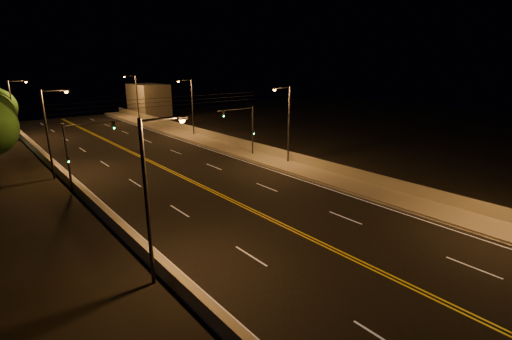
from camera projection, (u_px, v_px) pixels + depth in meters
ground at (467, 314)px, 17.17m from camera, size 160.00×160.00×0.00m
road at (224, 197)px, 32.06m from camera, size 18.00×120.00×0.02m
sidewalk at (309, 172)px, 38.55m from camera, size 3.60×120.00×0.30m
curb at (297, 177)px, 37.44m from camera, size 0.14×120.00×0.15m
parapet_wall at (320, 164)px, 39.37m from camera, size 0.30×120.00×1.00m
jersey_barrier at (112, 220)px, 26.16m from camera, size 0.45×120.00×0.97m
distant_building_right at (149, 100)px, 80.51m from camera, size 6.00×10.00×6.58m
parapet_rail at (321, 159)px, 39.22m from camera, size 0.06×120.00×0.06m
lane_markings at (224, 197)px, 32.00m from camera, size 17.32×116.00×0.00m
streetlight_1 at (287, 120)px, 40.78m from camera, size 2.55×0.28×8.74m
streetlight_2 at (191, 104)px, 56.62m from camera, size 2.55×0.28×8.74m
streetlight_3 at (135, 94)px, 72.85m from camera, size 2.55×0.28×8.74m
streetlight_4 at (151, 191)px, 18.36m from camera, size 2.55×0.28×8.74m
streetlight_5 at (50, 128)px, 35.80m from camera, size 2.55×0.28×8.74m
streetlight_6 at (15, 106)px, 53.24m from camera, size 2.55×0.28×8.74m
traffic_signal_right at (246, 126)px, 44.27m from camera, size 5.11×0.31×6.12m
traffic_signal_left at (79, 148)px, 32.89m from camera, size 5.11×0.31×6.12m
overhead_wires at (168, 102)px, 37.05m from camera, size 22.00×0.03×0.83m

